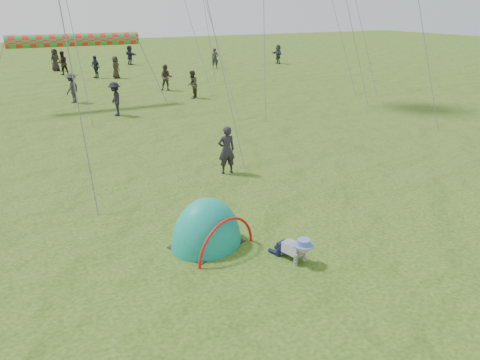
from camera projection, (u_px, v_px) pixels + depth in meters
name	position (u px, v px, depth m)	size (l,w,h in m)	color
ground	(294.00, 258.00, 10.07)	(140.00, 140.00, 0.00)	#1E400E
crawling_toddler	(295.00, 248.00, 9.87)	(0.54, 0.77, 0.59)	black
popup_tent	(207.00, 245.00, 10.63)	(1.73, 1.42, 2.23)	#137751
standing_adult	(227.00, 150.00, 14.87)	(0.57, 0.37, 1.55)	#22202A
crowd_person_0	(215.00, 58.00, 39.49)	(0.61, 0.40, 1.67)	#27292D
crowd_person_1	(192.00, 84.00, 26.89)	(0.77, 0.60, 1.59)	#342E26
crowd_person_3	(115.00, 99.00, 22.63)	(1.06, 0.61, 1.64)	black
crowd_person_4	(116.00, 67.00, 34.19)	(0.78, 0.51, 1.60)	#2C241C
crowd_person_5	(278.00, 54.00, 42.61)	(1.57, 0.50, 1.69)	#28373E
crowd_person_7	(62.00, 63.00, 35.85)	(0.86, 0.67, 1.78)	black
crowd_person_8	(95.00, 67.00, 34.33)	(0.95, 0.40, 1.62)	#212B3A
crowd_person_9	(72.00, 88.00, 25.67)	(1.04, 0.60, 1.61)	#2E2F35
crowd_person_10	(55.00, 60.00, 37.99)	(0.86, 0.56, 1.77)	black
crowd_person_11	(130.00, 55.00, 41.92)	(1.57, 0.50, 1.69)	#1D2333
crowd_person_13	(166.00, 78.00, 29.30)	(0.78, 0.61, 1.61)	#44362C
rainbow_tube_kite	(75.00, 40.00, 23.75)	(0.64, 0.64, 6.49)	red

